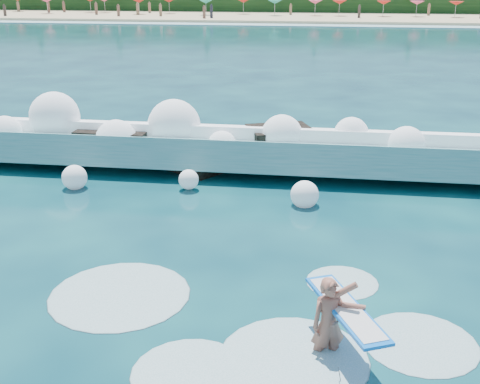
{
  "coord_description": "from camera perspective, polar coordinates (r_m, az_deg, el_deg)",
  "views": [
    {
      "loc": [
        3.49,
        -11.6,
        6.23
      ],
      "look_at": [
        1.5,
        2.0,
        1.2
      ],
      "focal_mm": 45.0,
      "sensor_mm": 36.0,
      "label": 1
    }
  ],
  "objects": [
    {
      "name": "ground",
      "position": [
        13.62,
        -7.55,
        -7.31
      ],
      "size": [
        200.0,
        200.0,
        0.0
      ],
      "primitive_type": "plane",
      "color": "#07273A",
      "rests_on": "ground"
    },
    {
      "name": "beachgoers",
      "position": [
        87.48,
        1.94,
        16.74
      ],
      "size": [
        103.29,
        12.69,
        1.92
      ],
      "color": "#3F332D",
      "rests_on": "ground"
    },
    {
      "name": "beach",
      "position": [
        89.87,
        6.33,
        16.14
      ],
      "size": [
        140.0,
        20.0,
        0.4
      ],
      "primitive_type": "cube",
      "color": "tan",
      "rests_on": "ground"
    },
    {
      "name": "beach_umbrellas",
      "position": [
        91.48,
        6.46,
        17.49
      ],
      "size": [
        111.95,
        6.77,
        0.5
      ],
      "color": "#E5436D",
      "rests_on": "ground"
    },
    {
      "name": "rock_cluster",
      "position": [
        20.94,
        -4.74,
        4.04
      ],
      "size": [
        8.25,
        3.48,
        1.46
      ],
      "color": "black",
      "rests_on": "ground"
    },
    {
      "name": "wet_band",
      "position": [
        78.92,
        5.98,
        15.5
      ],
      "size": [
        140.0,
        5.0,
        0.08
      ],
      "primitive_type": "cube",
      "color": "silver",
      "rests_on": "ground"
    },
    {
      "name": "wave_spray",
      "position": [
        20.61,
        -6.56,
        5.65
      ],
      "size": [
        14.71,
        5.03,
        2.42
      ],
      "color": "white",
      "rests_on": "ground"
    },
    {
      "name": "breaking_wave",
      "position": [
        20.45,
        -3.97,
        4.08
      ],
      "size": [
        19.98,
        3.04,
        1.72
      ],
      "color": "teal",
      "rests_on": "ground"
    },
    {
      "name": "surfer_with_board",
      "position": [
        10.62,
        8.77,
        -11.97
      ],
      "size": [
        1.46,
        2.88,
        1.71
      ],
      "color": "#9F5D4A",
      "rests_on": "ground"
    },
    {
      "name": "surf_foam",
      "position": [
        11.41,
        0.36,
        -12.98
      ],
      "size": [
        9.41,
        5.42,
        0.15
      ],
      "color": "silver",
      "rests_on": "ground"
    }
  ]
}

